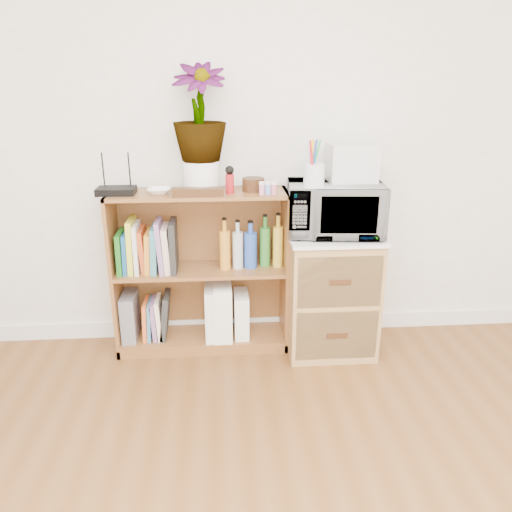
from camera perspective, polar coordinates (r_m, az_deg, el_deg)
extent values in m
cube|color=white|center=(3.24, 0.34, -7.81)|extent=(4.00, 0.02, 0.10)
cube|color=brown|center=(2.93, -6.27, -1.85)|extent=(1.00, 0.30, 0.95)
cube|color=#9E7542|center=(2.97, 8.41, -4.22)|extent=(0.50, 0.45, 0.70)
imported|color=silver|center=(2.80, 8.97, 5.36)|extent=(0.55, 0.40, 0.29)
cylinder|color=silver|center=(2.64, 6.65, 9.14)|extent=(0.11, 0.11, 0.12)
cube|color=silver|center=(2.83, 10.87, 10.47)|extent=(0.26, 0.21, 0.20)
cube|color=black|center=(2.82, -15.67, 7.19)|extent=(0.20, 0.14, 0.04)
imported|color=white|center=(2.78, -11.02, 7.31)|extent=(0.13, 0.13, 0.03)
cylinder|color=white|center=(2.79, -6.25, 9.05)|extent=(0.20, 0.20, 0.17)
imported|color=#3F7E32|center=(2.75, -6.52, 15.99)|extent=(0.29, 0.29, 0.51)
cube|color=#361F0E|center=(2.69, -6.65, 7.28)|extent=(0.27, 0.07, 0.04)
cylinder|color=#AD151C|center=(2.74, -3.02, 8.25)|extent=(0.05, 0.05, 0.10)
cylinder|color=#331A0E|center=(2.80, -0.32, 8.18)|extent=(0.12, 0.12, 0.07)
cube|color=pink|center=(2.71, 1.36, 7.64)|extent=(0.11, 0.04, 0.06)
cube|color=slate|center=(3.08, -14.18, -6.64)|extent=(0.08, 0.22, 0.28)
cube|color=white|center=(3.02, -4.83, -6.25)|extent=(0.10, 0.25, 0.32)
cube|color=white|center=(3.01, -3.80, -6.08)|extent=(0.11, 0.27, 0.33)
cube|color=white|center=(3.03, -1.70, -6.59)|extent=(0.08, 0.21, 0.27)
cube|color=#1E681B|center=(2.93, -15.11, 0.55)|extent=(0.03, 0.20, 0.23)
cube|color=#185392|center=(2.93, -14.54, 0.53)|extent=(0.03, 0.20, 0.23)
cube|color=yellow|center=(2.91, -14.00, 1.23)|extent=(0.04, 0.20, 0.30)
cube|color=silver|center=(2.91, -13.37, 1.01)|extent=(0.03, 0.20, 0.28)
cube|color=#C54F21|center=(2.91, -12.77, 0.72)|extent=(0.04, 0.20, 0.25)
cube|color=orange|center=(2.91, -12.13, 0.61)|extent=(0.04, 0.20, 0.23)
cube|color=teal|center=(2.90, -11.45, 0.93)|extent=(0.05, 0.20, 0.26)
cube|color=#8E689D|center=(2.89, -10.80, 1.29)|extent=(0.04, 0.20, 0.30)
cube|color=beige|center=(2.89, -10.10, 0.95)|extent=(0.05, 0.20, 0.26)
cube|color=#242424|center=(2.88, -9.37, 1.26)|extent=(0.03, 0.20, 0.29)
cylinder|color=orange|center=(2.87, -3.60, 1.41)|extent=(0.06, 0.06, 0.29)
cylinder|color=silver|center=(2.87, -2.11, 1.29)|extent=(0.06, 0.06, 0.28)
cylinder|color=blue|center=(2.88, -0.64, 1.26)|extent=(0.07, 0.07, 0.27)
cylinder|color=#33812F|center=(2.88, 1.06, 1.58)|extent=(0.06, 0.06, 0.30)
cylinder|color=gold|center=(2.89, 2.51, 1.72)|extent=(0.06, 0.06, 0.31)
cylinder|color=silver|center=(2.90, 3.89, 1.29)|extent=(0.06, 0.06, 0.26)
cube|color=orange|center=(3.08, -12.43, -7.02)|extent=(0.03, 0.19, 0.23)
cube|color=teal|center=(3.07, -11.96, -7.01)|extent=(0.03, 0.19, 0.23)
cube|color=#8E6395|center=(3.07, -11.46, -6.99)|extent=(0.04, 0.19, 0.23)
cube|color=#FFE4C6|center=(3.06, -10.92, -6.89)|extent=(0.04, 0.19, 0.25)
cube|color=#2A2A2A|center=(3.05, -10.31, -6.65)|extent=(0.07, 0.19, 0.27)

